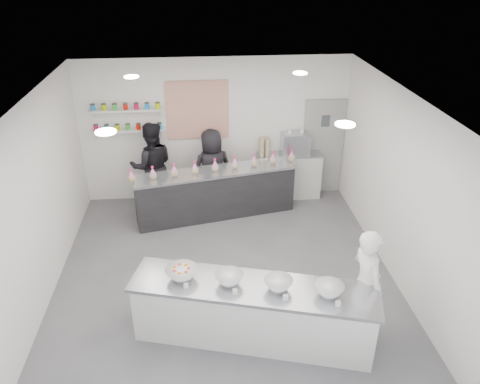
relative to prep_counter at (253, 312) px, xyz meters
name	(u,v)px	position (x,y,z in m)	size (l,w,h in m)	color
floor	(226,279)	(-0.29, 1.33, -0.45)	(6.00, 6.00, 0.00)	#515156
ceiling	(223,102)	(-0.29, 1.33, 2.55)	(6.00, 6.00, 0.00)	white
back_wall	(215,130)	(-0.29, 4.33, 1.05)	(5.50, 5.50, 0.00)	white
left_wall	(36,207)	(-3.04, 1.33, 1.05)	(6.00, 6.00, 0.00)	white
right_wall	(401,191)	(2.46, 1.33, 1.05)	(6.00, 6.00, 0.00)	white
back_door	(323,147)	(2.01, 4.30, 0.60)	(0.88, 0.04, 2.10)	gray
pattern_panel	(197,110)	(-0.64, 4.31, 1.50)	(1.25, 0.03, 1.20)	#B73A18
jar_shelf_lower	(128,130)	(-2.04, 4.23, 1.15)	(1.45, 0.22, 0.04)	silver
jar_shelf_upper	(126,110)	(-2.04, 4.23, 1.57)	(1.45, 0.22, 0.04)	silver
preserve_jars	(127,117)	(-2.04, 4.21, 1.43)	(1.45, 0.10, 0.56)	#C40B43
downlight_0	(106,132)	(-1.69, 0.33, 2.53)	(0.24, 0.24, 0.02)	white
downlight_1	(345,124)	(1.11, 0.33, 2.53)	(0.24, 0.24, 0.02)	white
downlight_2	(131,77)	(-1.69, 2.93, 2.53)	(0.24, 0.24, 0.02)	white
downlight_3	(300,73)	(1.11, 2.93, 2.53)	(0.24, 0.24, 0.02)	white
prep_counter	(253,312)	(0.00, 0.00, 0.00)	(3.29, 0.75, 0.90)	silver
back_bar	(216,193)	(-0.35, 3.44, 0.05)	(3.20, 0.59, 0.99)	black
sneeze_guard	(219,170)	(-0.29, 3.16, 0.68)	(3.15, 0.01, 0.27)	white
espresso_ledge	(289,175)	(1.26, 4.11, 0.05)	(1.36, 0.43, 1.01)	silver
espresso_machine	(295,144)	(1.36, 4.11, 0.78)	(0.57, 0.40, 0.44)	#93969E
cup_stacks	(264,147)	(0.71, 4.11, 0.74)	(0.24, 0.24, 0.37)	gray
prep_bowls	(253,282)	(0.00, 0.00, 0.53)	(2.33, 0.48, 0.15)	white
label_cards	(269,309)	(0.14, -0.49, 0.48)	(2.01, 0.04, 0.07)	white
cookie_bags	(215,165)	(-0.35, 3.44, 0.67)	(3.34, 0.14, 0.26)	pink
woman_prep	(366,283)	(1.53, 0.01, 0.38)	(0.60, 0.40, 1.65)	white
staff_left	(152,166)	(-1.60, 3.93, 0.47)	(0.90, 0.70, 1.84)	black
staff_right	(212,170)	(-0.39, 3.80, 0.40)	(0.83, 0.54, 1.71)	black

